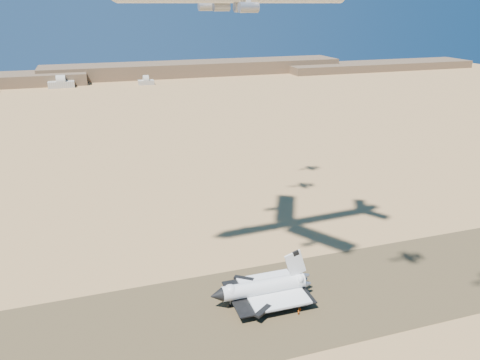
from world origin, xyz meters
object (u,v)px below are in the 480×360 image
object	(u,v)px
crew_a	(298,312)
crew_b	(299,307)
shuttle	(263,289)
crew_c	(300,309)

from	to	relation	value
crew_a	crew_b	size ratio (longest dim) A/B	1.14
shuttle	crew_b	distance (m)	13.41
crew_a	crew_c	bearing A→B (deg)	-64.32
crew_a	crew_c	size ratio (longest dim) A/B	1.10
crew_b	shuttle	bearing A→B (deg)	20.57
crew_b	crew_c	distance (m)	1.55
crew_a	crew_b	xyz separation A→B (m)	(1.56, 2.82, -0.11)
shuttle	crew_b	xyz separation A→B (m)	(9.86, -8.24, -3.82)
shuttle	crew_a	xyz separation A→B (m)	(8.30, -11.06, -3.71)
crew_a	crew_c	xyz separation A→B (m)	(1.15, 1.32, -0.08)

